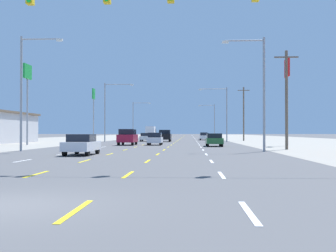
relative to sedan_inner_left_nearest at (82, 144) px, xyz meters
name	(u,v)px	position (x,y,z in m)	size (l,w,h in m)	color
ground_plane	(167,141)	(3.50, 45.24, -0.76)	(572.00, 572.00, 0.00)	#4C4C4F
lot_apron_left	(27,141)	(-21.25, 45.24, -0.75)	(28.00, 440.00, 0.01)	gray
lot_apron_right	(311,141)	(28.25, 45.24, -0.75)	(28.00, 440.00, 0.01)	gray
lane_markings	(174,138)	(3.50, 83.74, -0.75)	(10.64, 227.60, 0.01)	white
signal_span_wire	(98,39)	(3.51, -11.14, 4.94)	(24.80, 0.53, 9.62)	brown
sedan_inner_left_nearest	(82,144)	(0.00, 0.00, 0.00)	(1.80, 4.50, 1.46)	silver
sedan_far_right_near	(214,140)	(10.30, 18.89, 0.00)	(1.80, 4.50, 1.46)	#235B2D
suv_inner_left_mid	(128,137)	(-0.13, 23.18, 0.27)	(1.98, 4.90, 1.98)	maroon
hatchback_center_turn_midfar	(155,139)	(3.26, 23.44, 0.03)	(1.72, 3.90, 1.54)	silver
suv_center_turn_far	(165,136)	(3.40, 42.37, 0.27)	(1.98, 4.90, 1.98)	black
sedan_inner_left_farther	(146,137)	(-0.08, 44.97, 0.00)	(1.80, 4.50, 1.46)	white
sedan_far_right_farthest	(204,136)	(10.43, 57.07, 0.00)	(1.80, 4.50, 1.46)	white
sedan_inner_left_distant_a	(156,136)	(0.07, 65.47, 0.00)	(1.80, 4.50, 1.46)	#4C196B
hatchback_far_right_distant_b	(204,136)	(10.66, 67.39, 0.03)	(1.72, 3.90, 1.54)	#4C196B
box_truck_far_left_distant_c	(151,131)	(-3.50, 92.07, 1.08)	(2.40, 7.20, 3.23)	black
pole_sign_left_row_1	(27,83)	(-12.85, 23.39, 7.08)	(0.24, 2.42, 10.14)	gray
pole_sign_left_row_2	(94,102)	(-11.51, 54.85, 6.81)	(0.24, 1.70, 10.23)	gray
pole_sign_right_row_1	(287,80)	(18.86, 20.83, 6.86)	(0.24, 1.89, 10.14)	gray
streetlight_left_row_0	(25,85)	(-6.31, 5.79, 4.81)	(3.63, 0.26, 9.71)	gray
streetlight_right_row_0	(260,86)	(13.31, 5.79, 4.63)	(3.52, 0.26, 9.39)	gray
streetlight_left_row_1	(108,107)	(-6.11, 41.71, 5.03)	(4.94, 0.26, 9.85)	gray
streetlight_right_row_1	(223,110)	(13.10, 41.71, 4.57)	(4.75, 0.26, 9.01)	gray
streetlight_left_row_2	(135,117)	(-6.15, 77.62, 4.63)	(4.52, 0.26, 9.17)	gray
streetlight_right_row_2	(213,118)	(13.20, 77.62, 4.25)	(4.06, 0.26, 8.53)	gray
utility_pole_right_row_0	(286,98)	(16.48, 10.39, 4.01)	(2.20, 0.26, 9.14)	brown
utility_pole_right_row_1	(244,113)	(17.46, 50.26, 4.40)	(2.20, 0.26, 9.91)	brown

